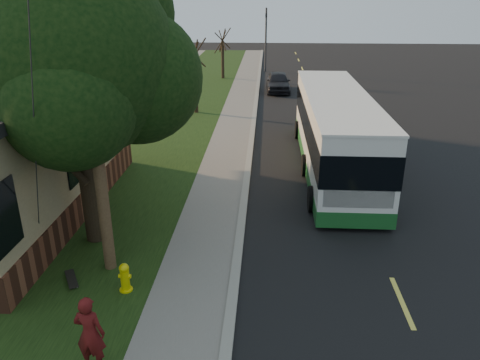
% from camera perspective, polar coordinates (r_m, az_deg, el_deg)
% --- Properties ---
extents(ground, '(120.00, 120.00, 0.00)m').
position_cam_1_polar(ground, '(11.58, -0.87, -13.98)').
color(ground, black).
rests_on(ground, ground).
extents(road, '(8.00, 80.00, 0.01)m').
position_cam_1_polar(road, '(20.77, 12.25, 2.37)').
color(road, black).
rests_on(road, ground).
extents(curb, '(0.25, 80.00, 0.12)m').
position_cam_1_polar(curb, '(20.50, 1.15, 2.79)').
color(curb, gray).
rests_on(curb, ground).
extents(sidewalk, '(2.00, 80.00, 0.08)m').
position_cam_1_polar(sidewalk, '(20.57, -1.64, 2.79)').
color(sidewalk, slate).
rests_on(sidewalk, ground).
extents(grass_verge, '(5.00, 80.00, 0.07)m').
position_cam_1_polar(grass_verge, '(21.15, -11.15, 2.90)').
color(grass_verge, black).
rests_on(grass_verge, ground).
extents(fire_hydrant, '(0.32, 0.32, 0.74)m').
position_cam_1_polar(fire_hydrant, '(11.79, -13.85, -11.46)').
color(fire_hydrant, yellow).
rests_on(fire_hydrant, grass_verge).
extents(utility_pole, '(2.86, 3.21, 9.07)m').
position_cam_1_polar(utility_pole, '(11.30, -17.84, 9.87)').
color(utility_pole, '#473321').
rests_on(utility_pole, ground).
extents(leafy_tree, '(6.30, 6.00, 7.80)m').
position_cam_1_polar(leafy_tree, '(13.05, -19.24, 13.62)').
color(leafy_tree, black).
rests_on(leafy_tree, grass_verge).
extents(bare_tree_near, '(1.38, 1.21, 4.31)m').
position_cam_1_polar(bare_tree_near, '(28.06, -5.49, 12.35)').
color(bare_tree_near, black).
rests_on(bare_tree_near, grass_verge).
extents(bare_tree_far, '(1.38, 1.21, 4.03)m').
position_cam_1_polar(bare_tree_far, '(39.81, -2.12, 15.06)').
color(bare_tree_far, black).
rests_on(bare_tree_far, grass_verge).
extents(traffic_signal, '(0.18, 0.22, 5.50)m').
position_cam_1_polar(traffic_signal, '(43.50, 3.17, 17.17)').
color(traffic_signal, '#2D2D30').
rests_on(traffic_signal, ground).
extents(transit_bus, '(2.63, 11.42, 3.09)m').
position_cam_1_polar(transit_bus, '(19.28, 11.48, 6.04)').
color(transit_bus, silver).
rests_on(transit_bus, ground).
extents(skateboarder, '(0.61, 0.43, 1.60)m').
position_cam_1_polar(skateboarder, '(9.62, -17.83, -17.37)').
color(skateboarder, '#511010').
rests_on(skateboarder, grass_verge).
extents(skateboard_main, '(0.63, 0.87, 0.08)m').
position_cam_1_polar(skateboard_main, '(12.66, -19.85, -11.29)').
color(skateboard_main, black).
rests_on(skateboard_main, grass_verge).
extents(dumpster, '(1.99, 1.83, 1.42)m').
position_cam_1_polar(dumpster, '(20.66, -22.52, 3.25)').
color(dumpster, black).
rests_on(dumpster, building_lot).
extents(distant_car, '(1.76, 4.16, 1.40)m').
position_cam_1_polar(distant_car, '(34.85, 4.67, 11.84)').
color(distant_car, black).
rests_on(distant_car, ground).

